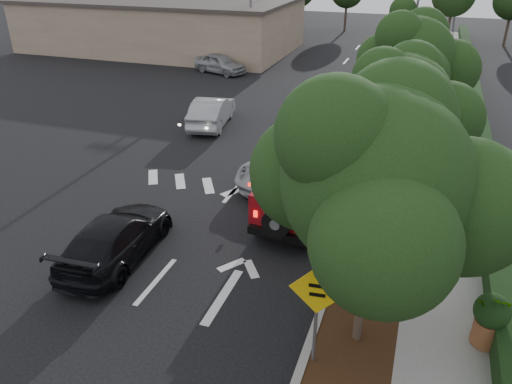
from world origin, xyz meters
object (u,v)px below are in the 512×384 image
at_px(red_jeep, 307,184).
at_px(silver_suv_ahead, 292,162).
at_px(speed_hump_sign, 317,302).
at_px(black_suv_oncoming, 116,237).

bearing_deg(red_jeep, silver_suv_ahead, 120.52).
bearing_deg(speed_hump_sign, silver_suv_ahead, 102.79).
xyz_separation_m(black_suv_oncoming, speed_hump_sign, (6.45, -2.27, 1.09)).
distance_m(red_jeep, speed_hump_sign, 6.75).
bearing_deg(speed_hump_sign, red_jeep, 100.01).
height_order(silver_suv_ahead, speed_hump_sign, speed_hump_sign).
bearing_deg(silver_suv_ahead, speed_hump_sign, -56.01).
relative_size(red_jeep, speed_hump_sign, 1.89).
distance_m(silver_suv_ahead, black_suv_oncoming, 7.66).
bearing_deg(red_jeep, black_suv_oncoming, -132.02).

